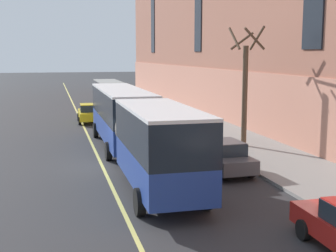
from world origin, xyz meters
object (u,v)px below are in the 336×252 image
at_px(taxi_cab, 90,113).
at_px(street_tree_mid_block, 245,85).
at_px(parked_car_darkgray_3, 223,156).
at_px(parked_car_silver_1, 120,95).
at_px(parked_car_white_4, 146,110).
at_px(city_bus, 133,123).

height_order(taxi_cab, street_tree_mid_block, street_tree_mid_block).
relative_size(parked_car_darkgray_3, street_tree_mid_block, 0.64).
relative_size(taxi_cab, street_tree_mid_block, 0.60).
distance_m(parked_car_silver_1, parked_car_white_4, 16.38).
xyz_separation_m(city_bus, parked_car_darkgray_3, (3.82, -3.02, -1.30)).
bearing_deg(city_bus, street_tree_mid_block, 17.11).
relative_size(parked_car_white_4, taxi_cab, 1.09).
bearing_deg(parked_car_white_4, taxi_cab, -168.42).
distance_m(parked_car_white_4, taxi_cab, 5.06).
height_order(parked_car_darkgray_3, street_tree_mid_block, street_tree_mid_block).
bearing_deg(parked_car_white_4, city_bus, -103.56).
xyz_separation_m(parked_car_silver_1, street_tree_mid_block, (3.15, -30.56, 3.04)).
bearing_deg(city_bus, parked_car_silver_1, 83.02).
bearing_deg(taxi_cab, parked_car_silver_1, 73.90).
xyz_separation_m(parked_car_white_4, street_tree_mid_block, (3.21, -14.19, 3.04)).
bearing_deg(taxi_cab, parked_car_darkgray_3, -75.31).
bearing_deg(city_bus, taxi_cab, 93.74).
bearing_deg(taxi_cab, city_bus, -86.26).
height_order(parked_car_darkgray_3, parked_car_white_4, same).
xyz_separation_m(parked_car_silver_1, taxi_cab, (-5.02, -17.39, -0.00)).
xyz_separation_m(city_bus, parked_car_white_4, (3.95, 16.39, -1.30)).
xyz_separation_m(parked_car_darkgray_3, taxi_cab, (-4.82, 18.40, -0.00)).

